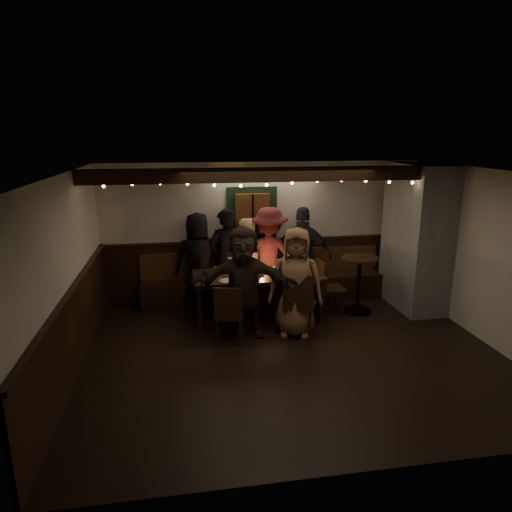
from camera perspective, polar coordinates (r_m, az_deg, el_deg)
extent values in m
cube|color=black|center=(6.84, 4.48, -11.93)|extent=(6.00, 5.00, 0.01)
cube|color=black|center=(6.13, 4.97, 10.42)|extent=(6.00, 5.00, 0.01)
cube|color=#EEE6D0|center=(8.74, 0.71, 3.16)|extent=(6.00, 0.01, 2.60)
cube|color=#EEE6D0|center=(6.35, -22.63, -2.54)|extent=(0.01, 5.00, 2.60)
cube|color=#EEE6D0|center=(7.66, 27.08, -0.19)|extent=(0.01, 5.00, 2.60)
cube|color=black|center=(8.89, 0.73, -1.61)|extent=(6.00, 0.05, 1.10)
cube|color=black|center=(6.59, -21.72, -8.76)|extent=(0.05, 5.00, 1.10)
cube|color=slate|center=(8.69, 19.42, 2.24)|extent=(0.70, 1.40, 2.60)
cube|color=black|center=(8.76, 1.01, -4.11)|extent=(4.60, 0.45, 0.45)
cube|color=#5A3517|center=(8.79, 0.80, -0.79)|extent=(4.60, 0.06, 0.50)
cube|color=black|center=(8.58, -0.53, 5.32)|extent=(0.95, 0.04, 1.00)
cube|color=#5A3517|center=(8.52, -0.46, 5.26)|extent=(0.64, 0.12, 0.76)
cube|color=black|center=(7.10, 2.92, 10.14)|extent=(6.00, 0.16, 0.22)
sphere|color=#FFE599|center=(7.02, -18.51, 8.27)|extent=(0.04, 0.04, 0.04)
sphere|color=#FFE599|center=(6.96, -15.24, 8.66)|extent=(0.04, 0.04, 0.04)
sphere|color=#FFE599|center=(6.93, -11.92, 8.89)|extent=(0.04, 0.04, 0.04)
sphere|color=#FFE599|center=(6.93, -8.57, 8.90)|extent=(0.04, 0.04, 0.04)
sphere|color=#FFE599|center=(6.95, -5.23, 8.80)|extent=(0.04, 0.04, 0.04)
sphere|color=#FFE599|center=(7.00, -1.92, 8.76)|extent=(0.04, 0.04, 0.04)
sphere|color=#FFE599|center=(7.06, 1.34, 8.87)|extent=(0.04, 0.04, 0.04)
sphere|color=#FFE599|center=(7.14, 4.53, 9.09)|extent=(0.04, 0.04, 0.04)
sphere|color=#FFE599|center=(7.25, 7.65, 9.28)|extent=(0.04, 0.04, 0.04)
sphere|color=#FFE599|center=(7.37, 10.66, 9.29)|extent=(0.04, 0.04, 0.04)
sphere|color=#FFE599|center=(7.52, 13.56, 9.11)|extent=(0.04, 0.04, 0.04)
sphere|color=#FFE599|center=(7.69, 16.33, 8.85)|extent=(0.04, 0.04, 0.04)
sphere|color=#FFE599|center=(7.87, 18.97, 8.66)|extent=(0.04, 0.04, 0.04)
sphere|color=#FFE599|center=(8.07, 21.51, 8.61)|extent=(0.04, 0.04, 0.04)
cube|color=black|center=(7.78, 0.24, -2.49)|extent=(2.20, 0.94, 0.06)
cylinder|color=black|center=(7.45, -7.02, -6.62)|extent=(0.07, 0.07, 0.72)
cylinder|color=black|center=(8.17, -7.28, -4.64)|extent=(0.07, 0.07, 0.72)
cylinder|color=black|center=(7.78, 8.15, -5.69)|extent=(0.07, 0.07, 0.72)
cylinder|color=black|center=(8.48, 6.58, -3.89)|extent=(0.07, 0.07, 0.72)
cylinder|color=#BF7226|center=(7.71, -5.00, -1.90)|extent=(0.07, 0.07, 0.15)
cylinder|color=#BF7226|center=(7.53, -2.52, -2.26)|extent=(0.07, 0.07, 0.15)
cylinder|color=silver|center=(7.85, -1.11, -1.53)|extent=(0.07, 0.07, 0.15)
cylinder|color=#BF7226|center=(7.76, 2.43, -1.73)|extent=(0.07, 0.07, 0.15)
cylinder|color=silver|center=(8.05, 4.49, -1.16)|extent=(0.07, 0.07, 0.15)
cylinder|color=#BF7226|center=(7.78, 7.11, -1.79)|extent=(0.07, 0.07, 0.15)
cylinder|color=white|center=(7.40, -3.59, -3.12)|extent=(0.27, 0.27, 0.02)
cube|color=#B2B2B7|center=(7.71, 0.31, -2.19)|extent=(0.17, 0.10, 0.05)
cylinder|color=#990C0C|center=(7.69, 0.08, -1.79)|extent=(0.04, 0.04, 0.17)
cylinder|color=gold|center=(7.70, 0.54, -1.77)|extent=(0.04, 0.04, 0.17)
cylinder|color=silver|center=(7.82, 0.76, -1.83)|extent=(0.05, 0.05, 0.08)
sphere|color=#FFB24C|center=(7.80, 0.76, -1.39)|extent=(0.03, 0.03, 0.03)
cube|color=black|center=(7.01, -3.29, -7.35)|extent=(0.50, 0.50, 0.04)
cube|color=black|center=(6.74, -3.53, -5.93)|extent=(0.41, 0.14, 0.48)
cylinder|color=black|center=(7.23, -1.74, -8.53)|extent=(0.04, 0.04, 0.41)
cylinder|color=black|center=(6.93, -2.05, -9.63)|extent=(0.04, 0.04, 0.41)
cylinder|color=black|center=(7.27, -4.41, -8.43)|extent=(0.04, 0.04, 0.41)
cylinder|color=black|center=(6.97, -4.84, -9.51)|extent=(0.04, 0.04, 0.41)
cube|color=black|center=(7.27, 5.47, -6.13)|extent=(0.61, 0.61, 0.04)
cube|color=black|center=(6.97, 5.30, -4.52)|extent=(0.45, 0.22, 0.53)
cylinder|color=black|center=(7.51, 7.06, -7.50)|extent=(0.04, 0.04, 0.46)
cylinder|color=black|center=(7.17, 6.74, -8.64)|extent=(0.04, 0.04, 0.46)
cylinder|color=black|center=(7.56, 4.18, -7.30)|extent=(0.04, 0.04, 0.46)
cylinder|color=black|center=(7.21, 3.71, -8.41)|extent=(0.04, 0.04, 0.46)
cube|color=black|center=(8.20, 9.37, -4.03)|extent=(0.45, 0.45, 0.04)
cube|color=black|center=(8.05, 8.14, -2.33)|extent=(0.06, 0.44, 0.50)
cylinder|color=black|center=(8.19, 10.90, -5.86)|extent=(0.04, 0.04, 0.42)
cylinder|color=black|center=(8.07, 8.58, -6.09)|extent=(0.04, 0.04, 0.42)
cylinder|color=black|center=(8.50, 9.97, -5.05)|extent=(0.04, 0.04, 0.42)
cylinder|color=black|center=(8.37, 7.73, -5.25)|extent=(0.04, 0.04, 0.42)
cylinder|color=black|center=(8.47, 12.51, -6.67)|extent=(0.52, 0.52, 0.03)
cylinder|color=black|center=(8.31, 12.69, -3.58)|extent=(0.07, 0.07, 0.99)
cylinder|color=black|center=(8.17, 12.89, -0.27)|extent=(0.64, 0.64, 0.04)
imported|color=black|center=(8.34, -7.20, -0.53)|extent=(0.86, 0.57, 1.75)
imported|color=black|center=(8.35, -3.84, -0.21)|extent=(0.76, 0.61, 1.81)
imported|color=beige|center=(8.44, -1.39, -0.67)|extent=(0.96, 0.86, 1.62)
imported|color=#561C1D|center=(8.41, 1.65, -0.03)|extent=(1.31, 0.96, 1.82)
imported|color=#20222B|center=(8.54, 5.87, 0.10)|extent=(1.15, 0.74, 1.81)
imported|color=black|center=(7.03, -1.57, -3.33)|extent=(1.69, 0.74, 1.76)
imported|color=brown|center=(7.11, 4.95, -3.29)|extent=(0.96, 0.74, 1.73)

